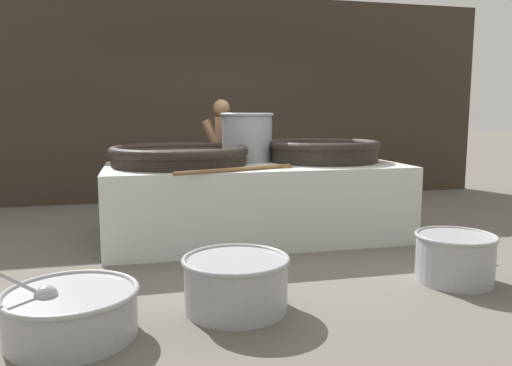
# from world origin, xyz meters

# --- Properties ---
(ground_plane) EXTENTS (60.00, 60.00, 0.00)m
(ground_plane) POSITION_xyz_m (0.00, 0.00, 0.00)
(ground_plane) COLOR #666059
(back_wall) EXTENTS (9.12, 0.24, 3.21)m
(back_wall) POSITION_xyz_m (0.00, 2.73, 1.60)
(back_wall) COLOR #382D23
(back_wall) RESTS_ON ground_plane
(hearth_platform) EXTENTS (3.23, 1.41, 0.82)m
(hearth_platform) POSITION_xyz_m (0.00, 0.00, 0.41)
(hearth_platform) COLOR silver
(hearth_platform) RESTS_ON ground_plane
(giant_wok_near) EXTENTS (1.50, 1.50, 0.21)m
(giant_wok_near) POSITION_xyz_m (-0.82, 0.13, 0.93)
(giant_wok_near) COLOR black
(giant_wok_near) RESTS_ON hearth_platform
(giant_wok_far) EXTENTS (1.30, 1.30, 0.24)m
(giant_wok_far) POSITION_xyz_m (0.85, 0.16, 0.96)
(giant_wok_far) COLOR black
(giant_wok_far) RESTS_ON hearth_platform
(stock_pot) EXTENTS (0.62, 0.62, 0.56)m
(stock_pot) POSITION_xyz_m (-0.02, 0.39, 1.12)
(stock_pot) COLOR gray
(stock_pot) RESTS_ON hearth_platform
(stirring_paddle) EXTENTS (1.25, 0.51, 0.04)m
(stirring_paddle) POSITION_xyz_m (-0.29, -0.59, 0.84)
(stirring_paddle) COLOR brown
(stirring_paddle) RESTS_ON hearth_platform
(cook) EXTENTS (0.42, 0.61, 1.56)m
(cook) POSITION_xyz_m (-0.19, 1.17, 0.84)
(cook) COLOR #8C6647
(cook) RESTS_ON ground_plane
(prep_bowl_vegetables) EXTENTS (1.08, 0.84, 0.66)m
(prep_bowl_vegetables) POSITION_xyz_m (-1.69, -2.17, 0.17)
(prep_bowl_vegetables) COLOR #9E9EA3
(prep_bowl_vegetables) RESTS_ON ground_plane
(prep_bowl_meat) EXTENTS (0.77, 0.77, 0.38)m
(prep_bowl_meat) POSITION_xyz_m (-0.61, -1.97, 0.21)
(prep_bowl_meat) COLOR #9E9EA3
(prep_bowl_meat) RESTS_ON ground_plane
(prep_bowl_extra) EXTENTS (0.65, 0.65, 0.40)m
(prep_bowl_extra) POSITION_xyz_m (1.26, -1.80, 0.22)
(prep_bowl_extra) COLOR #9E9EA3
(prep_bowl_extra) RESTS_ON ground_plane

